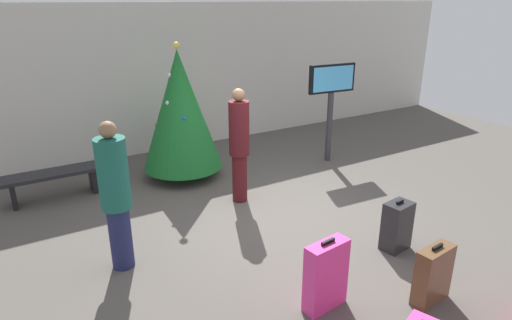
{
  "coord_description": "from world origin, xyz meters",
  "views": [
    {
      "loc": [
        -3.44,
        -4.92,
        3.17
      ],
      "look_at": [
        -0.27,
        0.33,
        0.9
      ],
      "focal_mm": 30.72,
      "sensor_mm": 36.0,
      "label": 1
    }
  ],
  "objects_px": {
    "suitcase_2": "(397,226)",
    "suitcase_0": "(433,275)",
    "traveller_1": "(239,143)",
    "flight_info_kiosk": "(331,93)",
    "traveller_0": "(115,194)",
    "holiday_tree": "(180,110)",
    "waiting_bench": "(53,178)",
    "suitcase_1": "(326,276)"
  },
  "relations": [
    {
      "from": "holiday_tree",
      "to": "flight_info_kiosk",
      "type": "bearing_deg",
      "value": -14.16
    },
    {
      "from": "traveller_0",
      "to": "suitcase_1",
      "type": "xyz_separation_m",
      "value": [
        1.66,
        -1.91,
        -0.6
      ]
    },
    {
      "from": "holiday_tree",
      "to": "suitcase_0",
      "type": "distance_m",
      "value": 5.01
    },
    {
      "from": "flight_info_kiosk",
      "to": "traveller_1",
      "type": "distance_m",
      "value": 2.64
    },
    {
      "from": "flight_info_kiosk",
      "to": "suitcase_0",
      "type": "relative_size",
      "value": 2.81
    },
    {
      "from": "waiting_bench",
      "to": "suitcase_2",
      "type": "distance_m",
      "value": 5.47
    },
    {
      "from": "waiting_bench",
      "to": "flight_info_kiosk",
      "type": "bearing_deg",
      "value": -10.25
    },
    {
      "from": "waiting_bench",
      "to": "suitcase_1",
      "type": "height_order",
      "value": "suitcase_1"
    },
    {
      "from": "suitcase_0",
      "to": "suitcase_2",
      "type": "bearing_deg",
      "value": 62.31
    },
    {
      "from": "traveller_0",
      "to": "suitcase_1",
      "type": "bearing_deg",
      "value": -49.02
    },
    {
      "from": "traveller_0",
      "to": "holiday_tree",
      "type": "bearing_deg",
      "value": 52.99
    },
    {
      "from": "traveller_1",
      "to": "suitcase_0",
      "type": "xyz_separation_m",
      "value": [
        0.55,
        -3.36,
        -0.67
      ]
    },
    {
      "from": "flight_info_kiosk",
      "to": "suitcase_0",
      "type": "height_order",
      "value": "flight_info_kiosk"
    },
    {
      "from": "suitcase_2",
      "to": "suitcase_1",
      "type": "bearing_deg",
      "value": -164.53
    },
    {
      "from": "holiday_tree",
      "to": "suitcase_1",
      "type": "xyz_separation_m",
      "value": [
        -0.13,
        -4.3,
        -0.88
      ]
    },
    {
      "from": "traveller_1",
      "to": "suitcase_0",
      "type": "relative_size",
      "value": 2.67
    },
    {
      "from": "holiday_tree",
      "to": "suitcase_0",
      "type": "bearing_deg",
      "value": -79.0
    },
    {
      "from": "flight_info_kiosk",
      "to": "suitcase_1",
      "type": "height_order",
      "value": "flight_info_kiosk"
    },
    {
      "from": "holiday_tree",
      "to": "traveller_0",
      "type": "relative_size",
      "value": 1.31
    },
    {
      "from": "suitcase_1",
      "to": "suitcase_2",
      "type": "height_order",
      "value": "suitcase_1"
    },
    {
      "from": "suitcase_1",
      "to": "suitcase_2",
      "type": "bearing_deg",
      "value": 15.47
    },
    {
      "from": "waiting_bench",
      "to": "suitcase_0",
      "type": "bearing_deg",
      "value": -57.77
    },
    {
      "from": "traveller_1",
      "to": "flight_info_kiosk",
      "type": "bearing_deg",
      "value": 16.5
    },
    {
      "from": "waiting_bench",
      "to": "suitcase_0",
      "type": "height_order",
      "value": "suitcase_0"
    },
    {
      "from": "waiting_bench",
      "to": "traveller_0",
      "type": "relative_size",
      "value": 0.88
    },
    {
      "from": "suitcase_1",
      "to": "suitcase_2",
      "type": "relative_size",
      "value": 1.17
    },
    {
      "from": "holiday_tree",
      "to": "waiting_bench",
      "type": "distance_m",
      "value": 2.42
    },
    {
      "from": "flight_info_kiosk",
      "to": "traveller_0",
      "type": "xyz_separation_m",
      "value": [
        -4.69,
        -1.65,
        -0.42
      ]
    },
    {
      "from": "suitcase_1",
      "to": "traveller_1",
      "type": "bearing_deg",
      "value": 79.52
    },
    {
      "from": "waiting_bench",
      "to": "traveller_1",
      "type": "height_order",
      "value": "traveller_1"
    },
    {
      "from": "traveller_1",
      "to": "suitcase_2",
      "type": "bearing_deg",
      "value": -66.21
    },
    {
      "from": "suitcase_1",
      "to": "suitcase_2",
      "type": "xyz_separation_m",
      "value": [
        1.58,
        0.44,
        -0.06
      ]
    },
    {
      "from": "flight_info_kiosk",
      "to": "suitcase_2",
      "type": "distance_m",
      "value": 3.61
    },
    {
      "from": "waiting_bench",
      "to": "traveller_0",
      "type": "xyz_separation_m",
      "value": [
        0.43,
        -2.58,
        0.63
      ]
    },
    {
      "from": "waiting_bench",
      "to": "traveller_1",
      "type": "distance_m",
      "value": 3.17
    },
    {
      "from": "flight_info_kiosk",
      "to": "traveller_1",
      "type": "height_order",
      "value": "flight_info_kiosk"
    },
    {
      "from": "waiting_bench",
      "to": "suitcase_2",
      "type": "xyz_separation_m",
      "value": [
        3.67,
        -4.06,
        -0.03
      ]
    },
    {
      "from": "traveller_1",
      "to": "waiting_bench",
      "type": "bearing_deg",
      "value": 147.53
    },
    {
      "from": "flight_info_kiosk",
      "to": "traveller_1",
      "type": "bearing_deg",
      "value": -163.5
    },
    {
      "from": "traveller_1",
      "to": "suitcase_2",
      "type": "xyz_separation_m",
      "value": [
        1.05,
        -2.39,
        -0.66
      ]
    },
    {
      "from": "holiday_tree",
      "to": "waiting_bench",
      "type": "height_order",
      "value": "holiday_tree"
    },
    {
      "from": "suitcase_2",
      "to": "suitcase_0",
      "type": "bearing_deg",
      "value": -117.69
    }
  ]
}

